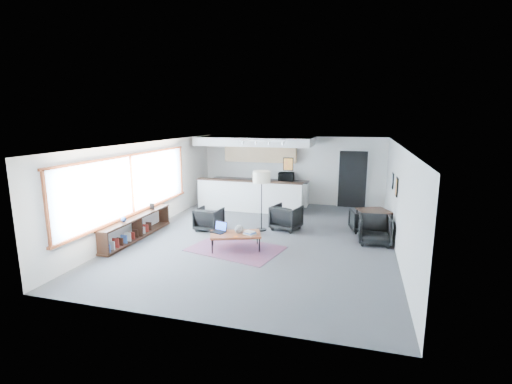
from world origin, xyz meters
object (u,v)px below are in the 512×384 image
(ceramic_pot, at_px, (239,229))
(book_stack, at_px, (250,233))
(laptop, at_px, (220,229))
(dining_chair_far, at_px, (363,221))
(armchair_left, at_px, (209,218))
(coffee_table, at_px, (235,235))
(armchair_right, at_px, (286,216))
(dining_table, at_px, (374,212))
(microwave, at_px, (286,176))
(floor_lamp, at_px, (262,179))
(dining_chair_near, at_px, (375,231))

(ceramic_pot, relative_size, book_stack, 0.66)
(laptop, height_order, dining_chair_far, laptop)
(armchair_left, distance_m, dining_chair_far, 4.54)
(coffee_table, height_order, armchair_right, armchair_right)
(ceramic_pot, bearing_deg, dining_chair_far, 38.65)
(armchair_right, bearing_deg, dining_table, -157.34)
(laptop, bearing_deg, coffee_table, 12.08)
(armchair_right, height_order, dining_chair_far, armchair_right)
(dining_chair_far, relative_size, microwave, 1.04)
(armchair_right, xyz_separation_m, dining_chair_far, (2.21, 0.40, -0.10))
(floor_lamp, bearing_deg, dining_chair_near, -6.10)
(floor_lamp, bearing_deg, laptop, -111.25)
(dining_chair_far, bearing_deg, coffee_table, 22.73)
(dining_table, relative_size, dining_chair_far, 1.79)
(armchair_right, bearing_deg, microwave, -62.99)
(armchair_right, bearing_deg, book_stack, 90.33)
(ceramic_pot, xyz_separation_m, book_stack, (0.27, 0.01, -0.07))
(armchair_left, bearing_deg, floor_lamp, -160.78)
(armchair_right, relative_size, floor_lamp, 0.46)
(coffee_table, xyz_separation_m, armchair_right, (0.92, 2.03, 0.02))
(armchair_right, xyz_separation_m, microwave, (-0.64, 3.17, 0.72))
(laptop, relative_size, ceramic_pot, 1.88)
(floor_lamp, bearing_deg, coffee_table, -97.41)
(ceramic_pot, relative_size, dining_table, 0.21)
(dining_table, bearing_deg, ceramic_pot, -145.01)
(coffee_table, distance_m, book_stack, 0.38)
(book_stack, distance_m, dining_chair_near, 3.35)
(coffee_table, relative_size, floor_lamp, 0.80)
(book_stack, xyz_separation_m, armchair_right, (0.55, 2.00, -0.05))
(coffee_table, relative_size, armchair_left, 1.93)
(book_stack, bearing_deg, coffee_table, -175.90)
(book_stack, xyz_separation_m, armchair_left, (-1.65, 1.31, -0.08))
(coffee_table, relative_size, dining_chair_near, 2.02)
(ceramic_pot, distance_m, floor_lamp, 2.01)
(ceramic_pot, relative_size, floor_lamp, 0.13)
(armchair_left, xyz_separation_m, dining_chair_near, (4.71, 0.06, -0.02))
(ceramic_pot, bearing_deg, dining_table, 34.99)
(coffee_table, bearing_deg, dining_chair_far, 17.25)
(armchair_right, relative_size, dining_table, 0.75)
(ceramic_pot, height_order, floor_lamp, floor_lamp)
(armchair_right, height_order, microwave, microwave)
(ceramic_pot, bearing_deg, coffee_table, -172.88)
(dining_chair_near, bearing_deg, microwave, 127.11)
(laptop, relative_size, floor_lamp, 0.24)
(floor_lamp, height_order, dining_chair_near, floor_lamp)
(microwave, bearing_deg, coffee_table, -95.73)
(coffee_table, relative_size, dining_table, 1.33)
(laptop, xyz_separation_m, book_stack, (0.81, -0.00, -0.03))
(dining_chair_near, distance_m, microwave, 5.00)
(armchair_right, bearing_deg, armchair_left, 33.03)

